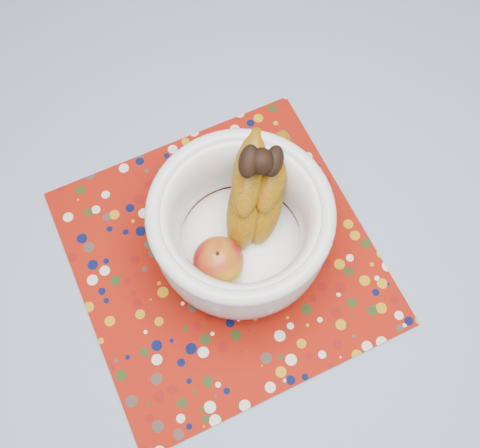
{
  "coord_description": "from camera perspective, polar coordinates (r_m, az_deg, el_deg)",
  "views": [
    {
      "loc": [
        -0.08,
        -0.28,
        1.56
      ],
      "look_at": [
        -0.04,
        -0.0,
        0.85
      ],
      "focal_mm": 42.0,
      "sensor_mm": 36.0,
      "label": 1
    }
  ],
  "objects": [
    {
      "name": "placemat",
      "position": [
        0.85,
        -1.7,
        -3.33
      ],
      "size": [
        0.53,
        0.53,
        0.0
      ],
      "primitive_type": "cube",
      "rotation": [
        0.0,
        0.0,
        0.29
      ],
      "color": "maroon",
      "rests_on": "tablecloth"
    },
    {
      "name": "fruit_bowl",
      "position": [
        0.77,
        0.65,
        0.65
      ],
      "size": [
        0.25,
        0.26,
        0.19
      ],
      "color": "white",
      "rests_on": "placemat"
    },
    {
      "name": "tablecloth",
      "position": [
        0.86,
        2.33,
        -1.72
      ],
      "size": [
        1.32,
        1.32,
        0.01
      ],
      "primitive_type": "cube",
      "color": "#5F809F",
      "rests_on": "table"
    },
    {
      "name": "table",
      "position": [
        0.94,
        2.14,
        -3.42
      ],
      "size": [
        1.2,
        1.2,
        0.75
      ],
      "color": "brown",
      "rests_on": "ground"
    }
  ]
}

